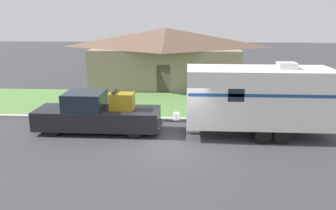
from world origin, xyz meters
The scene contains 7 objects.
ground_plane centered at (0.00, 0.00, 0.00)m, with size 120.00×120.00×0.00m, color #38383D.
curb_strip centered at (0.00, 3.75, 0.07)m, with size 80.00×0.30×0.14m.
lawn_strip centered at (0.00, 7.40, 0.01)m, with size 80.00×7.00×0.03m.
house_across_street centered at (-1.41, 13.69, 2.38)m, with size 12.25×7.28×4.59m.
pickup_truck centered at (-3.99, 1.76, 0.87)m, with size 6.09×1.91×2.06m.
travel_trailer centered at (3.65, 1.76, 1.87)m, with size 7.66×2.50×3.47m.
mailbox centered at (-4.98, 4.43, 1.00)m, with size 0.48×0.20×1.29m.
Camera 1 is at (0.40, -13.21, 5.47)m, focal length 35.00 mm.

